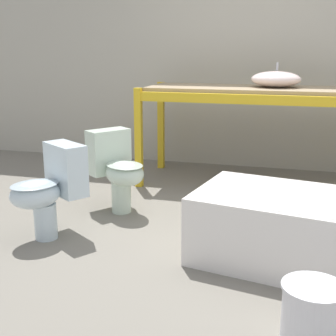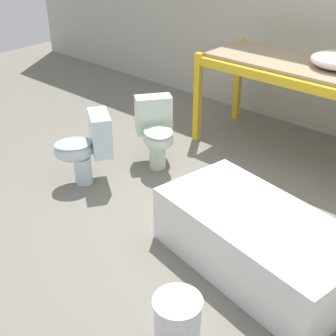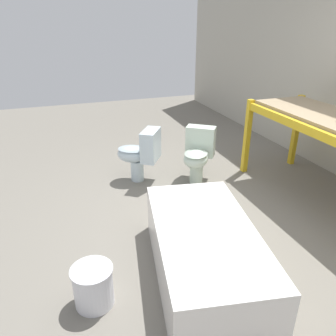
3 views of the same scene
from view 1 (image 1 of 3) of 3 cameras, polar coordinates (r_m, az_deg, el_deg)
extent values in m
plane|color=slate|center=(3.82, 7.75, -7.30)|extent=(12.00, 12.00, 0.00)
cube|color=#B2AD9E|center=(5.63, 11.46, 16.21)|extent=(10.80, 0.08, 3.20)
cube|color=gold|center=(4.78, -3.60, 3.64)|extent=(0.07, 0.07, 1.02)
cube|color=gold|center=(5.53, -0.86, 5.17)|extent=(0.07, 0.07, 1.02)
cube|color=gold|center=(4.49, 9.02, 8.29)|extent=(2.07, 0.06, 0.09)
cube|color=gold|center=(5.28, 10.08, 9.18)|extent=(2.07, 0.06, 0.09)
cube|color=#998466|center=(4.88, 9.63, 9.50)|extent=(2.00, 0.73, 0.04)
ellipsoid|color=silver|center=(4.89, 13.03, 10.51)|extent=(0.50, 0.44, 0.16)
cylinder|color=silver|center=(5.00, 13.18, 11.97)|extent=(0.02, 0.02, 0.08)
cube|color=white|center=(3.23, 17.02, -7.52)|extent=(1.63, 1.04, 0.47)
cube|color=beige|center=(3.18, 17.20, -5.19)|extent=(1.54, 0.95, 0.20)
cylinder|color=silver|center=(3.67, -14.69, -6.28)|extent=(0.17, 0.17, 0.28)
ellipsoid|color=silver|center=(3.57, -15.88, -3.09)|extent=(0.46, 0.48, 0.21)
ellipsoid|color=#9FAFB7|center=(3.55, -15.96, -1.97)|extent=(0.44, 0.46, 0.03)
cube|color=silver|center=(3.64, -12.34, -0.11)|extent=(0.41, 0.35, 0.39)
cylinder|color=silver|center=(4.12, -5.71, -3.52)|extent=(0.17, 0.17, 0.28)
ellipsoid|color=silver|center=(4.01, -5.29, -0.67)|extent=(0.49, 0.47, 0.21)
ellipsoid|color=#A3B3A3|center=(3.99, -5.32, 0.34)|extent=(0.46, 0.45, 0.03)
cube|color=silver|center=(4.19, -7.25, 2.02)|extent=(0.36, 0.40, 0.39)
cylinder|color=silver|center=(2.45, 17.17, -16.91)|extent=(0.29, 0.29, 0.32)
cylinder|color=silver|center=(2.38, 17.46, -13.73)|extent=(0.31, 0.31, 0.02)
camera|label=2|loc=(1.83, 95.13, 33.01)|focal=50.00mm
camera|label=3|loc=(2.92, 64.62, 17.62)|focal=35.00mm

